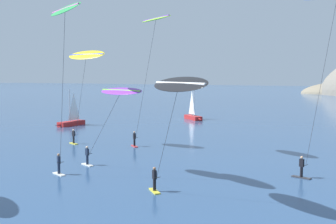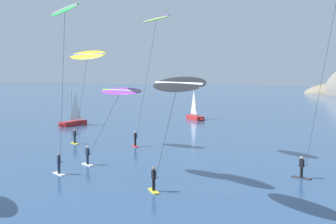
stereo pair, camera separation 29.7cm
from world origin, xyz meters
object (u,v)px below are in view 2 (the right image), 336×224
Objects in this scene: kitesurfer_lime at (155,29)px; kitesurfer_black at (176,91)px; kitesurfer_blue at (335,9)px; kitesurfer_green at (64,23)px; kitesurfer_yellow at (86,61)px; sailboat_far at (196,116)px; kitesurfer_purple at (117,98)px; sailboat_near at (72,122)px.

kitesurfer_black is (9.17, -14.42, -5.48)m from kitesurfer_lime.
kitesurfer_blue is 1.06× the size of kitesurfer_green.
sailboat_far is at bearing 89.30° from kitesurfer_yellow.
sailboat_far is 34.30m from kitesurfer_lime.
kitesurfer_purple is 0.59× the size of kitesurfer_green.
sailboat_far is 45.63m from kitesurfer_green.
kitesurfer_green reaches higher than kitesurfer_yellow.
kitesurfer_yellow is at bearing 176.29° from kitesurfer_lime.
kitesurfer_green is at bearing -80.01° from sailboat_far.
sailboat_near is 0.45× the size of kitesurfer_green.
kitesurfer_lime is at bearing -3.71° from kitesurfer_yellow.
kitesurfer_black is at bearing -57.56° from kitesurfer_lime.
kitesurfer_lime is 17.95m from kitesurfer_black.
kitesurfer_lime is 17.87m from kitesurfer_blue.
kitesurfer_green is at bearing 169.29° from kitesurfer_black.
sailboat_near is at bearing 128.78° from kitesurfer_green.
kitesurfer_green is (8.05, -13.11, 2.27)m from kitesurfer_yellow.
kitesurfer_yellow is 0.81× the size of kitesurfer_green.
kitesurfer_black is 11.23m from kitesurfer_green.
sailboat_far is at bearing 49.95° from sailboat_near.
kitesurfer_blue is at bearing 22.48° from kitesurfer_green.
kitesurfer_green is at bearing -58.43° from kitesurfer_yellow.
sailboat_far is 0.72× the size of kitesurfer_black.
sailboat_far is 45.91m from kitesurfer_blue.
sailboat_near is 0.75× the size of kitesurfer_black.
sailboat_far is 31.73m from kitesurfer_yellow.
kitesurfer_black is (18.05, -15.00, -2.49)m from kitesurfer_yellow.
kitesurfer_lime reaches higher than sailboat_far.
kitesurfer_green reaches higher than sailboat_far.
kitesurfer_green is (-2.30, -3.46, 5.61)m from kitesurfer_purple.
sailboat_near and sailboat_far have the same top height.
kitesurfer_lime reaches higher than sailboat_near.
sailboat_far is 0.42× the size of kitesurfer_lime.
kitesurfer_lime reaches higher than kitesurfer_purple.
sailboat_far is 41.71m from kitesurfer_purple.
kitesurfer_green is at bearing -51.22° from sailboat_near.
kitesurfer_black is at bearing -10.71° from kitesurfer_green.
kitesurfer_yellow is 0.78× the size of kitesurfer_lime.
kitesurfer_yellow is at bearing -45.50° from sailboat_near.
sailboat_far is (13.98, 16.63, 0.00)m from sailboat_near.
kitesurfer_yellow is at bearing 167.67° from kitesurfer_blue.
kitesurfer_purple is at bearing -76.04° from sailboat_far.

